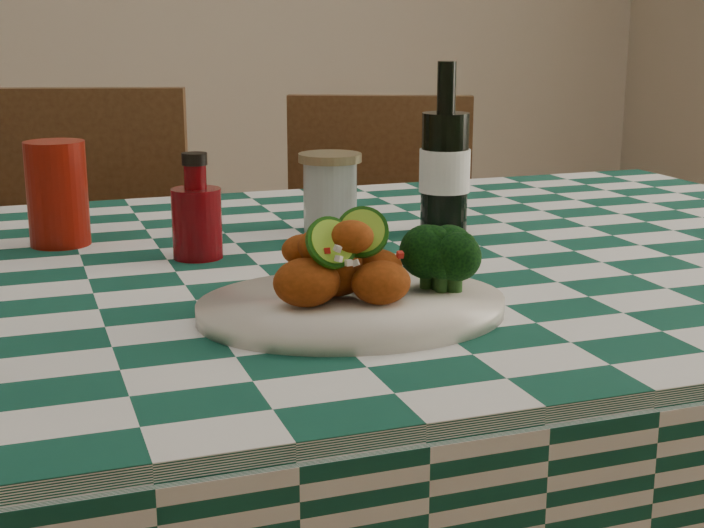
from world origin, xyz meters
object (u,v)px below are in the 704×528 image
object	(u,v)px
red_tumbler	(57,194)
mason_jar	(330,193)
beer_bottle	(445,149)
wooden_chair_left	(67,349)
fried_chicken_pile	(348,261)
wooden_chair_right	(376,315)
ketchup_bottle	(196,206)
plate	(352,307)

from	to	relation	value
red_tumbler	mason_jar	size ratio (longest dim) A/B	1.25
beer_bottle	wooden_chair_left	world-z (taller)	beer_bottle
fried_chicken_pile	red_tumbler	distance (m)	0.51
beer_bottle	wooden_chair_right	size ratio (longest dim) A/B	0.26
ketchup_bottle	wooden_chair_right	size ratio (longest dim) A/B	0.15
ketchup_bottle	wooden_chair_left	distance (m)	0.75
mason_jar	wooden_chair_right	world-z (taller)	wooden_chair_right
fried_chicken_pile	wooden_chair_left	distance (m)	1.03
beer_bottle	wooden_chair_left	distance (m)	0.89
plate	fried_chicken_pile	distance (m)	0.05
beer_bottle	wooden_chair_right	xyz separation A→B (m)	(0.15, 0.66, -0.45)
beer_bottle	fried_chicken_pile	bearing A→B (deg)	-127.77
plate	red_tumbler	world-z (taller)	red_tumbler
ketchup_bottle	wooden_chair_right	distance (m)	0.94
mason_jar	wooden_chair_left	bearing A→B (deg)	123.73
fried_chicken_pile	wooden_chair_right	world-z (taller)	wooden_chair_right
fried_chicken_pile	mason_jar	size ratio (longest dim) A/B	1.14
ketchup_bottle	mason_jar	bearing A→B (deg)	25.16
ketchup_bottle	plate	bearing A→B (deg)	-71.47
fried_chicken_pile	red_tumbler	size ratio (longest dim) A/B	0.91
fried_chicken_pile	ketchup_bottle	size ratio (longest dim) A/B	0.95
plate	wooden_chair_left	xyz separation A→B (m)	(-0.25, 0.93, -0.32)
red_tumbler	wooden_chair_right	size ratio (longest dim) A/B	0.15
ketchup_bottle	wooden_chair_left	world-z (taller)	wooden_chair_left
fried_chicken_pile	wooden_chair_left	size ratio (longest dim) A/B	0.13
beer_bottle	mason_jar	bearing A→B (deg)	155.37
fried_chicken_pile	red_tumbler	world-z (taller)	red_tumbler
ketchup_bottle	mason_jar	xyz separation A→B (m)	(0.21, 0.10, -0.01)
fried_chicken_pile	ketchup_bottle	world-z (taller)	ketchup_bottle
plate	wooden_chair_left	distance (m)	1.02
plate	fried_chicken_pile	xyz separation A→B (m)	(-0.00, 0.00, 0.05)
plate	wooden_chair_right	size ratio (longest dim) A/B	0.35
wooden_chair_left	wooden_chair_right	distance (m)	0.65
red_tumbler	wooden_chair_left	bearing A→B (deg)	88.10
red_tumbler	wooden_chair_right	xyz separation A→B (m)	(0.67, 0.56, -0.40)
plate	wooden_chair_right	world-z (taller)	wooden_chair_right
wooden_chair_right	mason_jar	bearing A→B (deg)	-93.58
red_tumbler	wooden_chair_right	world-z (taller)	red_tumbler
mason_jar	wooden_chair_right	distance (m)	0.77
fried_chicken_pile	mason_jar	xyz separation A→B (m)	(0.11, 0.40, -0.00)
mason_jar	beer_bottle	xyz separation A→B (m)	(0.15, -0.07, 0.06)
plate	beer_bottle	world-z (taller)	beer_bottle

